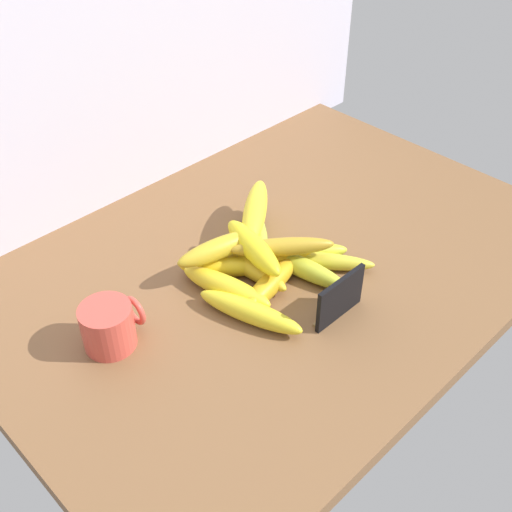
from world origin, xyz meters
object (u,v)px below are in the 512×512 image
at_px(banana_6, 225,286).
at_px(banana_10, 253,247).
at_px(banana_11, 255,212).
at_px(banana_0, 319,261).
at_px(banana_1, 250,312).
at_px(banana_4, 276,259).
at_px(banana_7, 302,268).
at_px(banana_8, 225,266).
at_px(banana_13, 282,247).
at_px(coffee_mug, 109,326).
at_px(chalkboard_sign, 340,299).
at_px(banana_5, 255,228).
at_px(banana_12, 219,248).
at_px(banana_2, 271,284).
at_px(banana_3, 247,264).
at_px(banana_9, 294,253).

xyz_separation_m(banana_6, banana_10, (0.08, 0.01, 0.04)).
relative_size(banana_10, banana_11, 0.82).
distance_m(banana_0, banana_1, 0.19).
distance_m(banana_4, banana_7, 0.05).
bearing_deg(banana_6, banana_8, 47.61).
height_order(banana_8, banana_13, banana_13).
bearing_deg(coffee_mug, banana_11, 5.95).
bearing_deg(chalkboard_sign, coffee_mug, 144.95).
distance_m(banana_8, banana_11, 0.13).
bearing_deg(banana_5, banana_12, -164.92).
bearing_deg(banana_4, banana_8, 147.25).
bearing_deg(banana_6, banana_11, 27.98).
xyz_separation_m(banana_10, banana_12, (-0.04, 0.04, -0.00)).
bearing_deg(banana_4, banana_2, -144.52).
distance_m(banana_1, banana_7, 0.15).
height_order(banana_0, banana_4, banana_4).
bearing_deg(chalkboard_sign, banana_6, 120.46).
distance_m(banana_4, banana_10, 0.06).
height_order(chalkboard_sign, banana_4, chalkboard_sign).
height_order(banana_3, banana_6, banana_6).
distance_m(banana_6, banana_10, 0.09).
distance_m(banana_0, banana_11, 0.16).
relative_size(banana_2, banana_8, 1.08).
height_order(banana_2, banana_4, banana_4).
bearing_deg(banana_3, banana_5, 37.36).
distance_m(coffee_mug, banana_7, 0.36).
height_order(banana_4, banana_5, banana_4).
relative_size(banana_6, banana_9, 0.90).
height_order(banana_3, banana_12, banana_12).
distance_m(chalkboard_sign, banana_5, 0.26).
relative_size(coffee_mug, banana_9, 0.50).
relative_size(chalkboard_sign, banana_0, 0.54).
bearing_deg(banana_0, banana_12, 140.52).
relative_size(chalkboard_sign, banana_3, 0.56).
xyz_separation_m(banana_4, banana_12, (-0.09, 0.06, 0.04)).
relative_size(banana_5, banana_11, 0.83).
bearing_deg(banana_4, banana_0, -44.52).
height_order(banana_9, banana_10, banana_10).
xyz_separation_m(banana_12, banana_13, (0.08, -0.08, 0.00)).
bearing_deg(banana_1, banana_4, 26.37).
distance_m(chalkboard_sign, banana_11, 0.26).
distance_m(banana_0, banana_13, 0.08).
relative_size(banana_3, banana_4, 1.12).
bearing_deg(banana_4, coffee_mug, 170.39).
bearing_deg(banana_13, banana_1, -158.65).
bearing_deg(chalkboard_sign, banana_4, 84.22).
xyz_separation_m(chalkboard_sign, banana_0, (0.07, 0.11, -0.02)).
relative_size(banana_3, banana_13, 1.03).
bearing_deg(banana_4, banana_6, 174.58).
relative_size(chalkboard_sign, banana_9, 0.55).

